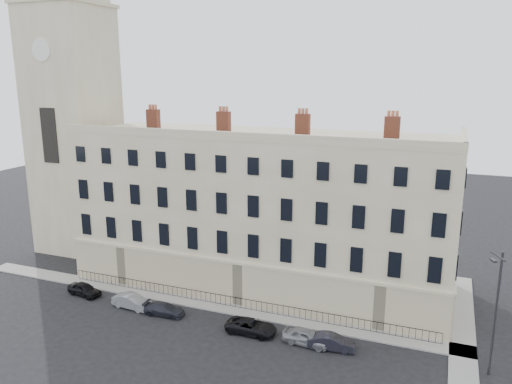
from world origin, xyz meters
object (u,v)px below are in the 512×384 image
Objects in this scene: car_f at (331,342)px; streetlamp at (495,309)px; car_c at (164,309)px; car_d at (251,327)px; car_a at (84,289)px; car_e at (306,337)px; car_b at (132,301)px.

streetlamp is (10.99, 0.63, 4.46)m from car_f.
car_c is at bearing 156.43° from streetlamp.
car_a is at bearing 86.69° from car_d.
car_e is at bearing -83.93° from car_a.
car_e is (12.91, -0.21, 0.11)m from car_c.
car_a is 17.47m from car_d.
car_f is (24.06, -0.85, -0.01)m from car_a.
car_d is (11.64, -0.28, -0.04)m from car_b.
car_b reaches higher than car_d.
car_c is at bearing -85.87° from car_a.
car_a is at bearing 88.90° from car_b.
streetlamp is at bearing -88.46° from car_d.
car_f is 0.40× the size of streetlamp.
car_d is at bearing 93.60° from car_e.
car_a is 35.33m from streetlamp.
car_a is 5.83m from car_b.
streetlamp is (25.87, 0.46, 4.52)m from car_c.
car_b is at bearing 92.94° from car_e.
car_e reaches higher than car_a.
car_b is at bearing 83.61° from car_c.
car_f is (14.88, -0.17, 0.06)m from car_c.
car_b is 0.42× the size of streetlamp.
car_e is 1.04× the size of car_f.
car_a is 9.21m from car_c.
car_e is at bearing -90.96° from car_d.
car_e reaches higher than car_b.
car_a reaches higher than car_c.
car_a is 0.85× the size of car_d.
car_a is at bearing 155.05° from streetlamp.
car_b is 1.01× the size of car_e.
car_b is 29.58m from streetlamp.
car_a is 24.08m from car_f.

